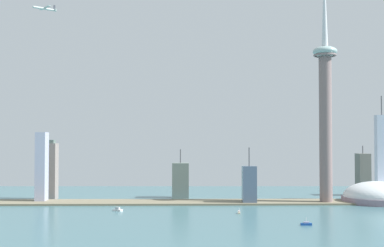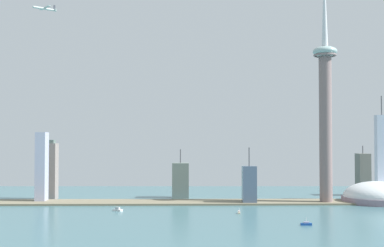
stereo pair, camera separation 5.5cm
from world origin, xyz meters
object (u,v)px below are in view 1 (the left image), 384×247
at_px(skyscraper_8, 42,167).
at_px(observation_tower, 325,99).
at_px(skyscraper_2, 363,174).
at_px(boat_6, 239,212).
at_px(skyscraper_0, 180,180).
at_px(skyscraper_1, 249,185).
at_px(boat_3, 306,224).
at_px(stadium_dome, 378,197).
at_px(skyscraper_6, 51,171).
at_px(skyscraper_4, 382,157).
at_px(airplane, 45,8).
at_px(boat_0, 118,210).

bearing_deg(skyscraper_8, observation_tower, -2.92).
distance_m(skyscraper_2, boat_6, 301.54).
relative_size(skyscraper_0, skyscraper_1, 0.95).
bearing_deg(boat_3, observation_tower, 69.78).
bearing_deg(stadium_dome, boat_6, -152.32).
distance_m(skyscraper_1, skyscraper_6, 294.02).
height_order(skyscraper_4, airplane, airplane).
height_order(stadium_dome, skyscraper_1, skyscraper_1).
xyz_separation_m(skyscraper_0, skyscraper_8, (-194.03, -56.39, 22.65)).
height_order(skyscraper_0, skyscraper_4, skyscraper_4).
relative_size(boat_3, airplane, 0.42).
height_order(skyscraper_0, skyscraper_8, skyscraper_8).
bearing_deg(stadium_dome, airplane, -169.65).
bearing_deg(observation_tower, stadium_dome, 6.35).
relative_size(observation_tower, skyscraper_1, 4.36).
bearing_deg(skyscraper_2, boat_3, -118.41).
xyz_separation_m(skyscraper_8, boat_0, (118.12, -93.11, -47.23)).
bearing_deg(boat_6, skyscraper_8, -109.22).
distance_m(observation_tower, skyscraper_0, 244.45).
bearing_deg(skyscraper_4, boat_3, -125.83).
bearing_deg(skyscraper_2, skyscraper_4, -84.84).
relative_size(skyscraper_1, skyscraper_8, 0.78).
bearing_deg(skyscraper_8, skyscraper_6, 87.11).
xyz_separation_m(skyscraper_6, boat_3, (321.62, -246.79, -40.55)).
bearing_deg(airplane, skyscraper_4, 156.29).
distance_m(observation_tower, airplane, 389.47).
bearing_deg(skyscraper_0, boat_6, -68.14).
distance_m(observation_tower, stadium_dome, 155.07).
bearing_deg(skyscraper_2, skyscraper_8, -169.74).
distance_m(skyscraper_4, boat_0, 392.05).
bearing_deg(boat_0, skyscraper_2, -122.45).
bearing_deg(airplane, boat_3, 121.50).
relative_size(skyscraper_4, boat_6, 19.25).
xyz_separation_m(skyscraper_6, boat_6, (262.28, -160.00, -40.61)).
bearing_deg(boat_3, boat_6, 124.99).
relative_size(skyscraper_6, boat_3, 7.85).
xyz_separation_m(skyscraper_4, boat_3, (-164.35, -227.62, -60.41)).
xyz_separation_m(skyscraper_1, boat_0, (-170.05, -68.34, -24.23)).
bearing_deg(observation_tower, skyscraper_4, 24.18).
height_order(skyscraper_2, skyscraper_8, skyscraper_8).
bearing_deg(airplane, skyscraper_8, -111.56).
bearing_deg(boat_0, skyscraper_1, -126.92).
height_order(stadium_dome, skyscraper_4, skyscraper_4).
bearing_deg(airplane, stadium_dome, 152.70).
bearing_deg(boat_0, airplane, 30.81).
xyz_separation_m(observation_tower, skyscraper_1, (-106.18, -4.65, -117.70)).
distance_m(stadium_dome, skyscraper_0, 283.28).
bearing_deg(boat_3, skyscraper_1, 101.73).
relative_size(skyscraper_0, boat_3, 6.58).
bearing_deg(boat_3, skyscraper_2, 62.22).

